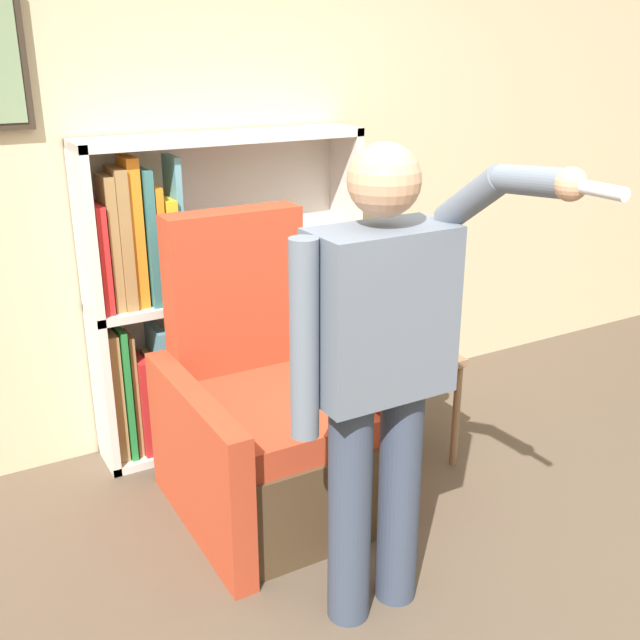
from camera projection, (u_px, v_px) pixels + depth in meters
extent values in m
cube|color=beige|center=(242.00, 158.00, 3.72)|extent=(8.00, 0.06, 2.80)
cube|color=silver|center=(94.00, 315.00, 3.40)|extent=(0.04, 0.28, 1.55)
cube|color=silver|center=(344.00, 273.00, 4.02)|extent=(0.04, 0.28, 1.55)
cube|color=silver|center=(219.00, 286.00, 3.82)|extent=(1.38, 0.01, 1.55)
cube|color=silver|center=(236.00, 428.00, 3.97)|extent=(1.38, 0.28, 0.04)
cube|color=silver|center=(230.00, 293.00, 3.71)|extent=(1.38, 0.28, 0.04)
cube|color=silver|center=(223.00, 137.00, 3.45)|extent=(1.38, 0.28, 0.04)
cube|color=#9E7A47|center=(115.00, 395.00, 3.57)|extent=(0.05, 0.19, 0.64)
cube|color=#238438|center=(124.00, 391.00, 3.59)|extent=(0.03, 0.21, 0.66)
cube|color=#9E7A47|center=(132.00, 393.00, 3.61)|extent=(0.03, 0.16, 0.62)
cube|color=red|center=(141.00, 403.00, 3.65)|extent=(0.05, 0.23, 0.49)
cube|color=#9E7A47|center=(152.00, 400.00, 3.68)|extent=(0.03, 0.16, 0.50)
cube|color=#5B99A8|center=(161.00, 386.00, 3.68)|extent=(0.05, 0.23, 0.62)
cube|color=purple|center=(171.00, 397.00, 3.73)|extent=(0.04, 0.23, 0.48)
cube|color=#5B99A8|center=(179.00, 382.00, 3.72)|extent=(0.03, 0.15, 0.63)
cube|color=red|center=(100.00, 258.00, 3.33)|extent=(0.04, 0.22, 0.49)
cube|color=#9E7A47|center=(110.00, 243.00, 3.34)|extent=(0.04, 0.19, 0.61)
cube|color=#9E7A47|center=(121.00, 239.00, 3.36)|extent=(0.05, 0.20, 0.64)
cube|color=orange|center=(133.00, 233.00, 3.38)|extent=(0.06, 0.17, 0.68)
cube|color=#337070|center=(146.00, 237.00, 3.41)|extent=(0.04, 0.23, 0.62)
cube|color=orange|center=(156.00, 244.00, 3.45)|extent=(0.04, 0.22, 0.55)
cube|color=gold|center=(167.00, 249.00, 3.48)|extent=(0.05, 0.22, 0.48)
cube|color=#5B99A8|center=(175.00, 228.00, 3.47)|extent=(0.03, 0.18, 0.67)
cube|color=#4C3823|center=(276.00, 465.00, 3.26)|extent=(0.61, 0.85, 0.42)
cube|color=#B23D23|center=(279.00, 413.00, 3.13)|extent=(0.57, 0.73, 0.12)
cube|color=#B23D23|center=(236.00, 325.00, 3.39)|extent=(0.61, 0.16, 1.05)
cube|color=#B23D23|center=(197.00, 463.00, 3.05)|extent=(0.10, 0.93, 0.65)
cube|color=#B23D23|center=(346.00, 422.00, 3.38)|extent=(0.10, 0.93, 0.65)
cylinder|color=#384256|center=(350.00, 512.00, 2.56)|extent=(0.15, 0.15, 0.86)
cylinder|color=#384256|center=(399.00, 495.00, 2.65)|extent=(0.15, 0.15, 0.86)
cube|color=slate|center=(380.00, 313.00, 2.36)|extent=(0.46, 0.24, 0.55)
sphere|color=tan|center=(384.00, 180.00, 2.22)|extent=(0.23, 0.23, 0.23)
cylinder|color=slate|center=(304.00, 341.00, 2.25)|extent=(0.09, 0.09, 0.64)
cylinder|color=slate|center=(472.00, 200.00, 2.26)|extent=(0.09, 0.28, 0.23)
cylinder|color=slate|center=(534.00, 181.00, 2.03)|extent=(0.08, 0.27, 0.10)
sphere|color=tan|center=(571.00, 184.00, 1.92)|extent=(0.09, 0.09, 0.09)
cylinder|color=white|center=(600.00, 190.00, 1.84)|extent=(0.04, 0.15, 0.04)
cube|color=#846647|center=(411.00, 357.00, 3.54)|extent=(0.38, 0.38, 0.04)
cylinder|color=#846647|center=(401.00, 432.00, 3.43)|extent=(0.04, 0.04, 0.52)
cylinder|color=#846647|center=(456.00, 416.00, 3.58)|extent=(0.04, 0.04, 0.52)
cylinder|color=#846647|center=(363.00, 405.00, 3.69)|extent=(0.04, 0.04, 0.52)
cylinder|color=#846647|center=(416.00, 391.00, 3.84)|extent=(0.04, 0.04, 0.52)
cylinder|color=#4C4233|center=(411.00, 351.00, 3.53)|extent=(0.12, 0.12, 0.02)
cylinder|color=#4C4233|center=(413.00, 327.00, 3.48)|extent=(0.03, 0.03, 0.22)
cone|color=beige|center=(414.00, 288.00, 3.42)|extent=(0.25, 0.25, 0.16)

